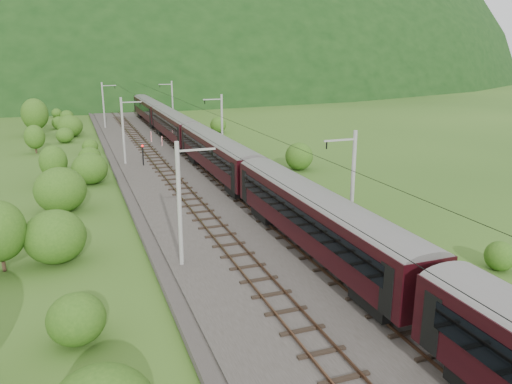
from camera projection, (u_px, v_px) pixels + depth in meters
name	position (u px, v px, depth m)	size (l,w,h in m)	color
ground	(271.00, 255.00, 34.31)	(600.00, 600.00, 0.00)	#2B4E18
railbed	(228.00, 211.00, 43.29)	(14.00, 220.00, 0.30)	#38332D
track_left	(201.00, 212.00, 42.42)	(2.40, 220.00, 0.27)	#503422
track_right	(253.00, 206.00, 44.04)	(2.40, 220.00, 0.27)	#503422
catenary_left	(124.00, 129.00, 59.87)	(2.54, 192.28, 8.00)	gray
catenary_right	(221.00, 124.00, 64.00)	(2.54, 192.28, 8.00)	gray
overhead_wires	(226.00, 132.00, 41.40)	(4.83, 198.00, 0.03)	black
mountain_main	(89.00, 78.00, 268.70)	(504.00, 360.00, 244.00)	black
train	(192.00, 132.00, 63.57)	(3.02, 145.09, 5.26)	black
hazard_post_near	(151.00, 137.00, 75.62)	(0.17, 0.17, 1.55)	red
hazard_post_far	(162.00, 141.00, 72.31)	(0.15, 0.15, 1.40)	red
signal	(143.00, 153.00, 59.70)	(0.28, 0.28, 2.49)	black
vegetation_left	(45.00, 201.00, 38.82)	(12.38, 149.63, 6.80)	#2B5316
vegetation_right	(388.00, 198.00, 42.85)	(5.11, 95.62, 2.94)	#2B5316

